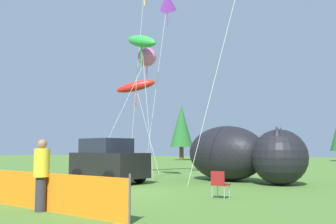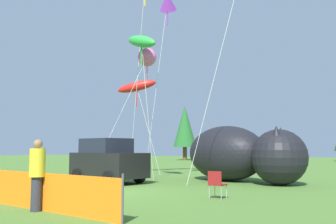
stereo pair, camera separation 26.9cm
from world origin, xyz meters
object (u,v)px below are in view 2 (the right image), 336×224
(kite_purple_delta, at_px, (167,2))
(kite_pink_octopus, at_px, (147,58))
(folding_chair, at_px, (217,182))
(kite_red_lizard, at_px, (137,87))
(spectator_in_blue_shirt, at_px, (37,172))
(kite_green_fish, at_px, (142,42))
(inflatable_cat, at_px, (240,156))
(parked_car, at_px, (108,161))

(kite_purple_delta, bearing_deg, kite_pink_octopus, -160.67)
(kite_pink_octopus, height_order, kite_purple_delta, kite_purple_delta)
(folding_chair, height_order, kite_red_lizard, kite_red_lizard)
(spectator_in_blue_shirt, bearing_deg, folding_chair, 50.13)
(kite_pink_octopus, xyz_separation_m, kite_green_fish, (0.12, -0.83, 0.62))
(kite_green_fish, bearing_deg, inflatable_cat, 18.30)
(kite_pink_octopus, relative_size, kite_green_fish, 0.90)
(kite_red_lizard, distance_m, kite_green_fish, 4.95)
(folding_chair, xyz_separation_m, inflatable_cat, (-0.79, 6.22, 0.73))
(folding_chair, xyz_separation_m, kite_purple_delta, (-4.48, 5.88, 8.89))
(spectator_in_blue_shirt, distance_m, kite_green_fish, 10.91)
(parked_car, relative_size, inflatable_cat, 0.66)
(spectator_in_blue_shirt, bearing_deg, parked_car, 111.12)
(spectator_in_blue_shirt, relative_size, kite_green_fish, 0.24)
(inflatable_cat, relative_size, kite_purple_delta, 0.65)
(kite_red_lizard, relative_size, kite_green_fish, 0.79)
(parked_car, relative_size, kite_purple_delta, 0.43)
(spectator_in_blue_shirt, xyz_separation_m, kite_purple_delta, (-0.97, 10.09, 8.40))
(inflatable_cat, xyz_separation_m, kite_purple_delta, (-3.69, -0.33, 8.15))
(folding_chair, xyz_separation_m, kite_pink_octopus, (-5.50, 5.52, 5.89))
(kite_red_lizard, bearing_deg, parked_car, -74.44)
(kite_purple_delta, bearing_deg, kite_red_lizard, 140.93)
(spectator_in_blue_shirt, relative_size, kite_red_lizard, 0.30)
(folding_chair, height_order, kite_pink_octopus, kite_pink_octopus)
(kite_green_fish, height_order, kite_purple_delta, kite_purple_delta)
(inflatable_cat, height_order, spectator_in_blue_shirt, inflatable_cat)
(kite_pink_octopus, bearing_deg, kite_purple_delta, 19.33)
(spectator_in_blue_shirt, height_order, kite_purple_delta, kite_purple_delta)
(spectator_in_blue_shirt, distance_m, kite_pink_octopus, 11.30)
(kite_red_lizard, distance_m, kite_purple_delta, 5.91)
(inflatable_cat, height_order, kite_purple_delta, kite_purple_delta)
(parked_car, bearing_deg, kite_red_lizard, 125.02)
(parked_car, xyz_separation_m, inflatable_cat, (5.64, 2.87, 0.24))
(folding_chair, bearing_deg, kite_red_lizard, 49.79)
(inflatable_cat, bearing_deg, kite_red_lizard, -174.98)
(folding_chair, relative_size, spectator_in_blue_shirt, 0.48)
(spectator_in_blue_shirt, height_order, kite_pink_octopus, kite_pink_octopus)
(kite_purple_delta, bearing_deg, folding_chair, -52.70)
(kite_pink_octopus, xyz_separation_m, kite_purple_delta, (1.02, 0.36, 3.00))
(inflatable_cat, bearing_deg, folding_chair, -58.76)
(inflatable_cat, relative_size, kite_red_lizard, 1.07)
(folding_chair, height_order, kite_purple_delta, kite_purple_delta)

